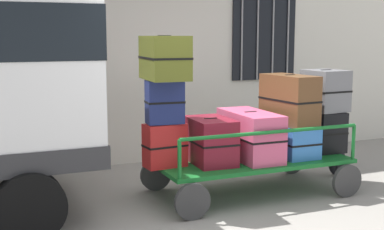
% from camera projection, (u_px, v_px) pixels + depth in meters
% --- Properties ---
extents(ground_plane, '(40.00, 40.00, 0.00)m').
position_uv_depth(ground_plane, '(209.00, 211.00, 5.98)').
color(ground_plane, gray).
extents(building_wall, '(12.00, 0.38, 5.00)m').
position_uv_depth(building_wall, '(136.00, 3.00, 8.05)').
color(building_wall, silver).
rests_on(building_wall, ground).
extents(luggage_cart, '(2.51, 1.26, 0.46)m').
position_uv_depth(luggage_cart, '(250.00, 164.00, 6.61)').
color(luggage_cart, '#146023').
rests_on(luggage_cart, ground).
extents(cart_railing, '(2.39, 1.13, 0.45)m').
position_uv_depth(cart_railing, '(250.00, 129.00, 6.54)').
color(cart_railing, '#146023').
rests_on(cart_railing, luggage_cart).
extents(suitcase_left_bottom, '(0.51, 0.31, 0.52)m').
position_uv_depth(suitcase_left_bottom, '(165.00, 145.00, 6.14)').
color(suitcase_left_bottom, '#B21E1E').
rests_on(suitcase_left_bottom, luggage_cart).
extents(suitcase_left_middle, '(0.45, 0.30, 0.51)m').
position_uv_depth(suitcase_left_middle, '(165.00, 102.00, 6.05)').
color(suitcase_left_middle, navy).
rests_on(suitcase_left_middle, suitcase_left_bottom).
extents(suitcase_left_top, '(0.50, 0.76, 0.51)m').
position_uv_depth(suitcase_left_top, '(165.00, 58.00, 5.97)').
color(suitcase_left_top, '#4C5119').
rests_on(suitcase_left_top, suitcase_left_middle).
extents(suitcase_midleft_bottom, '(0.50, 0.73, 0.56)m').
position_uv_depth(suitcase_midleft_bottom, '(210.00, 141.00, 6.30)').
color(suitcase_midleft_bottom, maroon).
rests_on(suitcase_midleft_bottom, luggage_cart).
extents(suitcase_center_bottom, '(0.49, 1.03, 0.60)m').
position_uv_depth(suitcase_center_bottom, '(250.00, 135.00, 6.56)').
color(suitcase_center_bottom, '#CC4C72').
rests_on(suitcase_center_bottom, luggage_cart).
extents(suitcase_midright_bottom, '(0.46, 0.90, 0.40)m').
position_uv_depth(suitcase_midright_bottom, '(288.00, 139.00, 6.80)').
color(suitcase_midright_bottom, '#3372C6').
rests_on(suitcase_midright_bottom, luggage_cart).
extents(suitcase_midright_middle, '(0.46, 0.85, 0.64)m').
position_uv_depth(suitcase_midright_middle, '(289.00, 99.00, 6.71)').
color(suitcase_midright_middle, brown).
rests_on(suitcase_midright_middle, suitcase_midright_bottom).
extents(suitcase_right_bottom, '(0.42, 0.48, 0.54)m').
position_uv_depth(suitcase_right_bottom, '(326.00, 131.00, 6.97)').
color(suitcase_right_bottom, black).
rests_on(suitcase_right_bottom, luggage_cart).
extents(suitcase_right_middle, '(0.50, 0.56, 0.55)m').
position_uv_depth(suitcase_right_middle, '(325.00, 90.00, 6.93)').
color(suitcase_right_middle, slate).
rests_on(suitcase_right_middle, suitcase_right_bottom).
extents(backpack, '(0.27, 0.22, 0.44)m').
position_uv_depth(backpack, '(337.00, 160.00, 7.50)').
color(backpack, black).
rests_on(backpack, ground).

